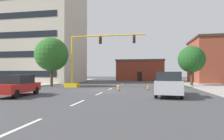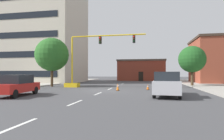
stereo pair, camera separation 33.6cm
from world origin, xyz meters
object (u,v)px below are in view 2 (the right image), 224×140
tree_right_mid (192,59)px  traffic_signal_gantry (82,70)px  traffic_cone_roadside_a (148,87)px  sedan_red_near_left (17,85)px  pickup_truck_silver (167,84)px  tree_left_near (52,55)px  traffic_cone_roadside_b (118,87)px

tree_right_mid → traffic_signal_gantry: bearing=-162.8°
traffic_signal_gantry → traffic_cone_roadside_a: (8.55, -2.29, -2.04)m
tree_right_mid → sedan_red_near_left: (-16.69, -14.74, -2.94)m
pickup_truck_silver → tree_right_mid: bearing=70.1°
traffic_signal_gantry → pickup_truck_silver: 12.94m
tree_left_near → sedan_red_near_left: size_ratio=1.46×
pickup_truck_silver → traffic_cone_roadside_b: (-4.75, 3.94, -0.59)m
traffic_signal_gantry → traffic_cone_roadside_a: 9.08m
sedan_red_near_left → traffic_cone_roadside_a: sedan_red_near_left is taller
pickup_truck_silver → traffic_signal_gantry: bearing=142.1°
tree_left_near → sedan_red_near_left: (2.55, -10.57, -3.57)m
traffic_signal_gantry → sedan_red_near_left: traffic_signal_gantry is taller
traffic_signal_gantry → traffic_cone_roadside_b: 6.99m
traffic_cone_roadside_a → traffic_cone_roadside_b: 3.57m
tree_left_near → sedan_red_near_left: 11.45m
tree_right_mid → pickup_truck_silver: 13.54m
sedan_red_near_left → traffic_cone_roadside_a: bearing=36.8°
traffic_signal_gantry → tree_left_near: size_ratio=1.57×
tree_right_mid → pickup_truck_silver: size_ratio=1.03×
tree_left_near → traffic_cone_roadside_a: (13.13, -2.66, -4.16)m
tree_left_near → traffic_cone_roadside_b: (9.99, -4.34, -4.08)m
tree_right_mid → tree_left_near: bearing=-167.8°
traffic_signal_gantry → tree_left_near: 5.06m
tree_left_near → traffic_signal_gantry: bearing=-4.6°
traffic_cone_roadside_b → tree_left_near: bearing=156.5°
traffic_cone_roadside_b → sedan_red_near_left: bearing=-140.0°
sedan_red_near_left → tree_right_mid: bearing=41.5°
traffic_signal_gantry → tree_left_near: bearing=175.4°
pickup_truck_silver → traffic_cone_roadside_a: (-1.60, 5.62, -0.68)m
tree_left_near → tree_right_mid: bearing=12.2°
tree_right_mid → traffic_cone_roadside_a: tree_right_mid is taller
traffic_signal_gantry → tree_right_mid: 15.41m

